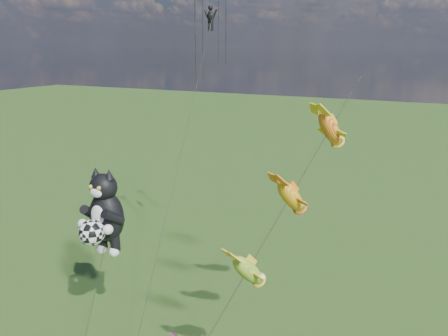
% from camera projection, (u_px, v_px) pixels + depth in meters
% --- Properties ---
extents(cat_kite_rig, '(2.67, 4.12, 11.13)m').
position_uv_depth(cat_kite_rig, '(103.00, 214.00, 27.68)').
color(cat_kite_rig, brown).
rests_on(cat_kite_rig, ground).
extents(fish_windsock_rig, '(6.61, 14.63, 16.87)m').
position_uv_depth(fish_windsock_rig, '(269.00, 233.00, 21.66)').
color(fish_windsock_rig, brown).
rests_on(fish_windsock_rig, ground).
extents(parafoil_rig, '(3.23, 17.32, 24.69)m').
position_uv_depth(parafoil_rig, '(209.00, 17.00, 31.75)').
color(parafoil_rig, brown).
rests_on(parafoil_rig, ground).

